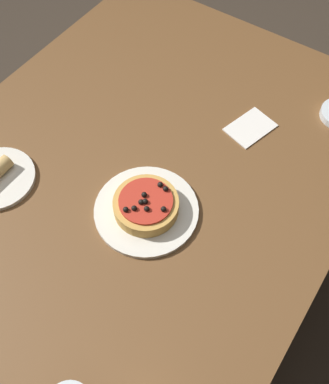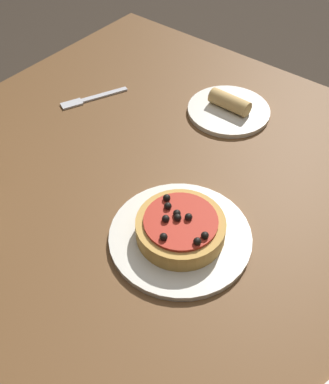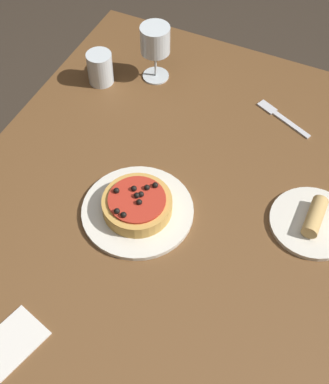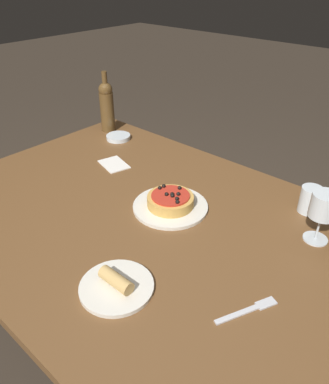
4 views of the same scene
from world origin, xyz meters
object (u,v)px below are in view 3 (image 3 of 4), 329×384
at_px(side_plate, 313,221).
at_px(fork, 280,117).
at_px(dining_table, 164,262).
at_px(dinner_plate, 138,211).
at_px(water_cup, 100,68).
at_px(pizza, 137,204).
at_px(wine_glass, 155,42).

bearing_deg(side_plate, fork, -150.36).
xyz_separation_m(dining_table, dinner_plate, (-0.06, -0.10, 0.08)).
xyz_separation_m(dinner_plate, fork, (-0.45, 0.21, -0.00)).
relative_size(water_cup, fork, 0.56).
bearing_deg(water_cup, dinner_plate, 39.33).
height_order(pizza, fork, pizza).
xyz_separation_m(dinner_plate, wine_glass, (-0.46, -0.17, 0.12)).
distance_m(dining_table, side_plate, 0.36).
bearing_deg(fork, side_plate, 144.07).
distance_m(pizza, wine_glass, 0.50).
relative_size(dining_table, pizza, 9.15).
distance_m(dining_table, dinner_plate, 0.14).
distance_m(dining_table, wine_glass, 0.61).
bearing_deg(side_plate, dinner_plate, -69.64).
xyz_separation_m(pizza, side_plate, (-0.14, 0.38, -0.02)).
distance_m(dinner_plate, side_plate, 0.41).
relative_size(pizza, side_plate, 0.82).
relative_size(dining_table, water_cup, 15.90).
bearing_deg(side_plate, dining_table, -54.73).
distance_m(dinner_plate, water_cup, 0.48).
relative_size(dinner_plate, pizza, 1.62).
relative_size(wine_glass, water_cup, 1.78).
height_order(dining_table, side_plate, side_plate).
relative_size(dining_table, side_plate, 7.47).
height_order(pizza, side_plate, pizza).
bearing_deg(dining_table, dinner_plate, -121.98).
bearing_deg(fork, pizza, 89.22).
xyz_separation_m(water_cup, side_plate, (0.23, 0.69, -0.04)).
height_order(water_cup, fork, water_cup).
xyz_separation_m(wine_glass, water_cup, (0.08, -0.13, -0.08)).
bearing_deg(dinner_plate, wine_glass, -159.45).
bearing_deg(side_plate, wine_glass, -119.42).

